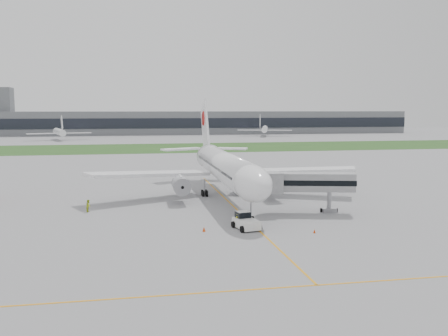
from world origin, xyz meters
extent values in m
plane|color=#969699|center=(0.00, 0.00, 0.00)|extent=(600.00, 600.00, 0.00)
cube|color=#21481B|center=(0.00, 120.00, 0.01)|extent=(600.00, 50.00, 0.02)
cube|color=slate|center=(0.00, 230.00, 7.00)|extent=(320.00, 22.00, 14.00)
cube|color=black|center=(0.00, 219.00, 7.00)|extent=(320.00, 0.60, 6.00)
cylinder|color=white|center=(0.00, 4.00, 5.60)|extent=(5.00, 38.00, 5.00)
ellipsoid|color=white|center=(0.00, -15.50, 5.60)|extent=(5.00, 11.00, 5.00)
cube|color=black|center=(0.00, -16.50, 6.50)|extent=(3.20, 1.54, 1.14)
cone|color=white|center=(0.00, 26.00, 6.40)|extent=(5.00, 10.53, 6.16)
cube|color=white|center=(-13.00, 6.00, 4.40)|extent=(22.13, 13.52, 1.70)
cube|color=white|center=(13.00, 6.00, 4.40)|extent=(22.13, 13.52, 1.70)
cylinder|color=#AFAEB4|center=(-8.00, 1.50, 3.00)|extent=(2.70, 5.20, 2.70)
cylinder|color=#AFAEB4|center=(8.00, 1.50, 3.00)|extent=(2.70, 5.20, 2.70)
cube|color=white|center=(0.00, 27.50, 11.50)|extent=(0.45, 10.90, 12.76)
cylinder|color=#B20C0A|center=(0.00, 28.50, 13.50)|extent=(0.60, 3.20, 3.20)
cube|color=white|center=(-5.00, 28.50, 6.80)|extent=(9.54, 6.34, 0.35)
cube|color=white|center=(5.00, 28.50, 6.80)|extent=(9.54, 6.34, 0.35)
cylinder|color=gray|center=(0.00, -15.00, 1.55)|extent=(0.24, 0.24, 3.10)
cylinder|color=black|center=(-3.20, 7.00, 0.55)|extent=(1.40, 1.10, 1.10)
cylinder|color=black|center=(3.20, 7.00, 0.55)|extent=(1.40, 1.10, 1.10)
cube|color=white|center=(-1.43, -18.51, 0.74)|extent=(3.15, 4.58, 1.12)
cube|color=white|center=(-1.67, -17.42, 1.67)|extent=(1.95, 1.81, 0.93)
cube|color=black|center=(-1.67, -17.42, 1.72)|extent=(2.00, 1.86, 0.79)
cylinder|color=black|center=(-2.95, -17.41, 0.42)|extent=(0.49, 0.89, 0.84)
cylinder|color=black|center=(-0.50, -16.88, 0.42)|extent=(0.49, 0.89, 0.84)
cylinder|color=black|center=(-2.37, -20.14, 0.42)|extent=(0.49, 0.89, 0.84)
cylinder|color=black|center=(0.09, -19.61, 0.42)|extent=(0.49, 0.89, 0.84)
cube|color=#A5A5A8|center=(10.59, -10.19, 4.69)|extent=(12.92, 5.59, 2.71)
cube|color=black|center=(10.59, -10.19, 4.69)|extent=(13.11, 5.72, 0.81)
cube|color=#A5A5A8|center=(4.67, -9.70, 4.69)|extent=(2.35, 3.07, 3.07)
cylinder|color=gray|center=(13.33, -10.39, 1.71)|extent=(0.63, 0.63, 3.43)
cube|color=gray|center=(13.33, -10.39, 0.32)|extent=(2.40, 1.74, 0.63)
cylinder|color=black|center=(12.18, -10.11, 0.32)|extent=(0.41, 0.68, 0.63)
cylinder|color=black|center=(14.47, -10.66, 0.32)|extent=(0.41, 0.68, 0.63)
cone|color=#D7400B|center=(-7.07, -18.82, 0.31)|extent=(0.45, 0.45, 0.62)
cone|color=#D7400B|center=(6.55, -22.14, 0.24)|extent=(0.35, 0.35, 0.48)
imported|color=yellow|center=(-2.38, -17.57, 0.97)|extent=(0.76, 0.55, 1.94)
imported|color=#B0C721|center=(-22.59, -3.44, 0.94)|extent=(0.91, 1.06, 1.89)
camera|label=1|loc=(-16.02, -80.58, 15.63)|focal=40.00mm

